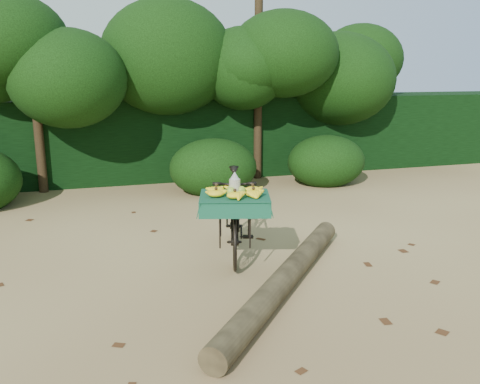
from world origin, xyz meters
name	(u,v)px	position (x,y,z in m)	size (l,w,h in m)	color
ground	(178,284)	(0.00, 0.00, 0.00)	(80.00, 80.00, 0.00)	tan
vendor_bicycle	(234,212)	(0.90, 0.74, 0.59)	(1.17, 2.01, 1.16)	black
fallen_log	(286,277)	(1.15, -0.48, 0.13)	(0.27, 0.27, 3.73)	brown
hedge_backdrop	(128,138)	(0.00, 6.30, 0.90)	(26.00, 1.80, 1.80)	black
tree_row	(96,91)	(-0.65, 5.50, 2.00)	(14.50, 2.00, 4.00)	black
bush_clumps	(164,173)	(0.50, 4.30, 0.45)	(8.80, 1.70, 0.90)	black
leaf_litter	(169,264)	(0.00, 0.65, 0.01)	(7.00, 7.30, 0.01)	#462712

